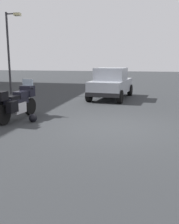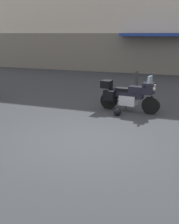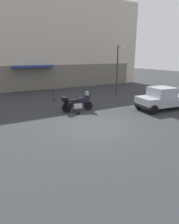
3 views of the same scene
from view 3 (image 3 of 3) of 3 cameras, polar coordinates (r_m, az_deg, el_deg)
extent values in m
plane|color=#2D3033|center=(10.58, 2.25, -4.60)|extent=(80.00, 80.00, 0.00)
cube|color=beige|center=(23.98, -17.44, 19.36)|extent=(29.27, 2.40, 10.72)
cube|color=#6D675C|center=(22.86, -15.95, 9.69)|extent=(26.34, 0.12, 2.80)
cube|color=navy|center=(22.31, -16.42, 12.87)|extent=(4.40, 1.10, 0.20)
cylinder|color=black|center=(13.89, -0.41, 1.89)|extent=(0.65, 0.21, 0.64)
cylinder|color=black|center=(13.39, -6.85, 1.22)|extent=(0.65, 0.21, 0.64)
cylinder|color=#B7B7BC|center=(13.79, -0.49, 3.61)|extent=(0.33, 0.11, 0.68)
cube|color=#B7B7BC|center=(13.58, -3.74, 1.95)|extent=(0.64, 0.46, 0.36)
cube|color=black|center=(13.52, -3.76, 2.94)|extent=(1.12, 0.40, 0.28)
cube|color=black|center=(13.58, -2.57, 3.79)|extent=(0.55, 0.39, 0.24)
cube|color=black|center=(13.43, -4.57, 3.44)|extent=(0.59, 0.36, 0.12)
cube|color=black|center=(13.71, -0.88, 4.27)|extent=(0.41, 0.48, 0.40)
cube|color=#8C9EAD|center=(13.67, -0.73, 5.51)|extent=(0.12, 0.41, 0.28)
sphere|color=#EAEACC|center=(13.78, -0.19, 4.33)|extent=(0.14, 0.14, 0.14)
cylinder|color=black|center=(13.66, -1.20, 4.65)|extent=(0.11, 0.62, 0.04)
cylinder|color=#B7B7BC|center=(13.62, -6.39, 1.41)|extent=(0.56, 0.15, 0.09)
cube|color=black|center=(13.61, -6.72, 2.60)|extent=(0.42, 0.24, 0.36)
cube|color=black|center=(13.09, -6.04, 2.08)|extent=(0.42, 0.24, 0.36)
cube|color=black|center=(13.21, -7.36, 3.81)|extent=(0.40, 0.44, 0.28)
cylinder|color=black|center=(13.77, -4.55, 0.97)|extent=(0.04, 0.13, 0.29)
sphere|color=black|center=(12.97, -3.29, -0.02)|extent=(0.28, 0.28, 0.28)
cube|color=#9EA3AD|center=(14.97, 20.89, 3.20)|extent=(3.95, 2.03, 0.68)
cube|color=#9EA3AD|center=(14.75, 20.72, 5.66)|extent=(1.75, 1.67, 0.64)
cube|color=#8C9EAD|center=(15.27, 22.78, 5.77)|extent=(0.21, 1.39, 0.54)
cube|color=#8C9EAD|center=(14.25, 18.51, 5.53)|extent=(0.21, 1.39, 0.51)
cube|color=black|center=(13.84, 15.20, 1.68)|extent=(0.29, 1.64, 0.20)
cylinder|color=black|center=(16.59, 22.59, 3.00)|extent=(0.66, 0.29, 0.64)
cylinder|color=black|center=(14.70, 14.56, 2.16)|extent=(0.66, 0.29, 0.64)
cylinder|color=black|center=(13.53, 18.51, 0.64)|extent=(0.66, 0.29, 0.64)
sphere|color=silver|center=(16.65, 24.57, 3.59)|extent=(0.14, 0.14, 0.14)
cylinder|color=#2D2D33|center=(19.53, 8.20, 11.98)|extent=(0.12, 0.12, 4.74)
cylinder|color=#2D2D33|center=(19.22, 9.14, 18.65)|extent=(0.08, 0.70, 0.08)
cube|color=beige|center=(18.94, 9.81, 18.51)|extent=(0.28, 0.36, 0.16)
cylinder|color=#333338|center=(16.88, -10.66, 4.69)|extent=(0.16, 0.16, 0.93)
sphere|color=#333338|center=(16.79, -10.74, 6.25)|extent=(0.16, 0.16, 0.16)
camera|label=1|loc=(8.17, -44.98, -0.72)|focal=40.90mm
camera|label=2|loc=(8.04, 46.03, 4.33)|focal=44.91mm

